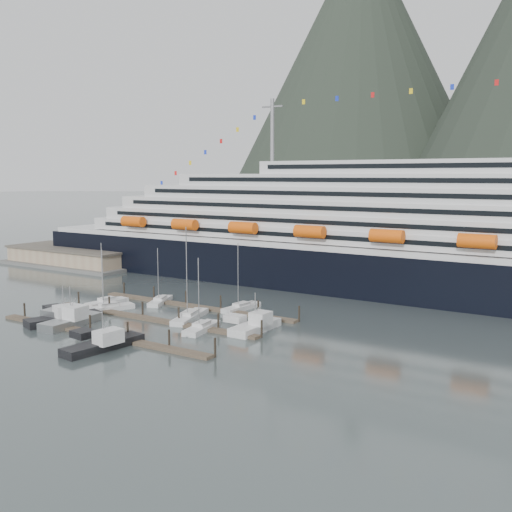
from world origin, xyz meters
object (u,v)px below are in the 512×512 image
object	(u,v)px
cruise_ship	(423,242)
trawler_c	(103,343)
sailboat_a	(107,303)
trawler_b	(71,320)
trawler_e	(255,326)
sailboat_g	(241,308)
sailboat_b	(109,309)
sailboat_h	(202,328)
trawler_a	(63,317)
sailboat_d	(190,317)
sailboat_e	(160,301)
warehouse	(74,258)

from	to	relation	value
cruise_ship	trawler_c	distance (m)	76.30
sailboat_a	trawler_b	xyz separation A→B (m)	(7.43, -15.72, 0.55)
trawler_b	trawler_e	xyz separation A→B (m)	(30.03, 14.91, -0.04)
sailboat_g	trawler_e	xyz separation A→B (m)	(11.24, -12.41, 0.52)
cruise_ship	trawler_c	xyz separation A→B (m)	(-28.44, -69.93, -11.14)
cruise_ship	sailboat_b	size ratio (longest dim) A/B	16.27
trawler_b	trawler_e	bearing A→B (deg)	-67.68
sailboat_h	trawler_a	size ratio (longest dim) A/B	0.95
sailboat_d	sailboat_e	xyz separation A→B (m)	(-14.51, 7.90, -0.06)
warehouse	sailboat_a	bearing A→B (deg)	-34.18
cruise_ship	sailboat_a	distance (m)	70.96
sailboat_d	trawler_e	bearing A→B (deg)	-107.14
sailboat_g	trawler_a	world-z (taller)	sailboat_g
sailboat_a	sailboat_b	size ratio (longest dim) A/B	1.06
warehouse	trawler_c	size ratio (longest dim) A/B	3.26
sailboat_a	sailboat_b	xyz separation A→B (m)	(4.23, -3.49, -0.01)
sailboat_d	trawler_b	size ratio (longest dim) A/B	1.47
warehouse	trawler_a	size ratio (longest dim) A/B	3.25
sailboat_g	sailboat_h	size ratio (longest dim) A/B	1.04
sailboat_a	sailboat_g	size ratio (longest dim) A/B	0.97
trawler_a	sailboat_e	bearing A→B (deg)	9.04
sailboat_g	sailboat_e	bearing A→B (deg)	107.81
sailboat_b	sailboat_g	size ratio (longest dim) A/B	0.92
warehouse	sailboat_h	size ratio (longest dim) A/B	3.41
sailboat_a	sailboat_d	xyz separation A→B (m)	(22.73, -0.49, 0.03)
warehouse	sailboat_g	world-z (taller)	sailboat_g
sailboat_h	trawler_e	xyz separation A→B (m)	(7.77, 5.00, 0.51)
trawler_c	sailboat_e	bearing A→B (deg)	32.93
sailboat_a	trawler_e	world-z (taller)	sailboat_a
warehouse	trawler_e	xyz separation A→B (m)	(87.61, -34.86, -1.31)
sailboat_d	warehouse	bearing A→B (deg)	48.71
sailboat_e	sailboat_h	bearing A→B (deg)	-143.47
sailboat_d	trawler_e	size ratio (longest dim) A/B	1.57
warehouse	trawler_c	world-z (taller)	trawler_c
warehouse	trawler_e	distance (m)	94.29
warehouse	sailboat_g	distance (m)	79.62
warehouse	sailboat_d	xyz separation A→B (m)	(72.88, -34.54, -1.79)
cruise_ship	trawler_b	xyz separation A→B (m)	(-44.45, -62.71, -11.06)
sailboat_g	trawler_c	distance (m)	34.65
trawler_b	trawler_c	xyz separation A→B (m)	(16.01, -7.21, -0.08)
sailboat_g	trawler_e	distance (m)	16.75
sailboat_b	trawler_c	world-z (taller)	sailboat_b
sailboat_b	trawler_a	xyz separation A→B (m)	(0.31, -11.45, 0.52)
sailboat_e	trawler_c	xyz separation A→B (m)	(15.22, -30.34, 0.50)
sailboat_a	sailboat_h	size ratio (longest dim) A/B	1.01
cruise_ship	sailboat_e	xyz separation A→B (m)	(-43.65, -39.58, -11.64)
warehouse	sailboat_e	distance (m)	64.19
sailboat_b	trawler_a	bearing A→B (deg)	-156.59
sailboat_h	trawler_c	distance (m)	18.24
trawler_a	trawler_b	world-z (taller)	trawler_b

